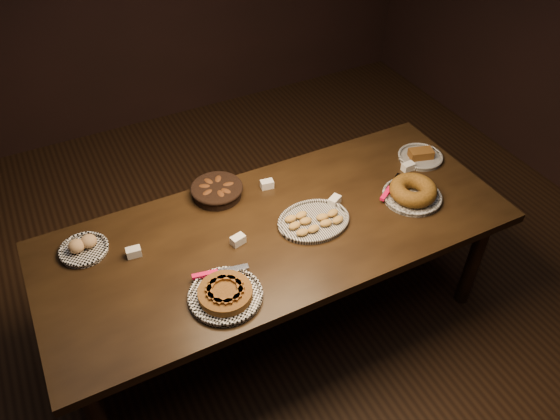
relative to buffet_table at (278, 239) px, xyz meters
name	(u,v)px	position (x,y,z in m)	size (l,w,h in m)	color
ground	(278,319)	(0.00, 0.00, -0.68)	(5.00, 5.00, 0.00)	black
buffet_table	(278,239)	(0.00, 0.00, 0.00)	(2.40, 1.00, 0.75)	black
apple_tart_plate	(225,294)	(-0.41, -0.29, 0.10)	(0.34, 0.34, 0.06)	white
madeleine_platter	(313,221)	(0.18, -0.05, 0.09)	(0.38, 0.31, 0.04)	black
bundt_cake_plate	(413,192)	(0.75, -0.12, 0.12)	(0.34, 0.35, 0.10)	black
croissant_basket	(217,190)	(-0.18, 0.38, 0.11)	(0.29, 0.29, 0.07)	black
bread_roll_plate	(83,248)	(-0.91, 0.29, 0.10)	(0.24, 0.24, 0.08)	white
loaf_plate	(420,156)	(1.02, 0.15, 0.09)	(0.26, 0.26, 0.06)	black
tent_cards	(282,207)	(0.08, 0.12, 0.10)	(1.66, 0.38, 0.04)	white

